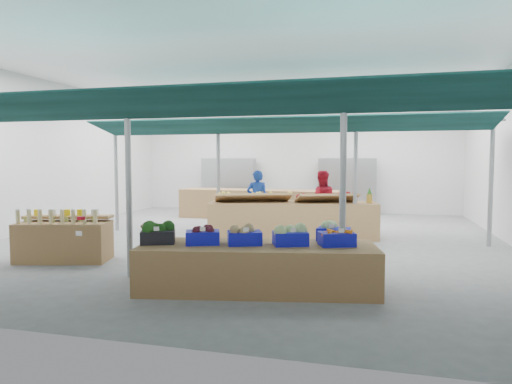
# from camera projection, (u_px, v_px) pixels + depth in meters

# --- Properties ---
(floor) EXTENTS (13.00, 13.00, 0.00)m
(floor) POSITION_uv_depth(u_px,v_px,m) (250.00, 239.00, 11.27)
(floor) COLOR slate
(floor) RESTS_ON ground
(hall) EXTENTS (13.00, 13.00, 13.00)m
(hall) POSITION_uv_depth(u_px,v_px,m) (264.00, 135.00, 12.48)
(hall) COLOR silver
(hall) RESTS_ON ground
(pole_grid) EXTENTS (10.00, 4.60, 3.00)m
(pole_grid) POSITION_uv_depth(u_px,v_px,m) (263.00, 167.00, 9.27)
(pole_grid) COLOR gray
(pole_grid) RESTS_ON floor
(awnings) EXTENTS (9.50, 7.08, 0.30)m
(awnings) POSITION_uv_depth(u_px,v_px,m) (263.00, 119.00, 9.20)
(awnings) COLOR black
(awnings) RESTS_ON pole_grid
(back_shelving_left) EXTENTS (2.00, 0.50, 2.00)m
(back_shelving_left) POSITION_uv_depth(u_px,v_px,m) (229.00, 185.00, 17.62)
(back_shelving_left) COLOR #B23F33
(back_shelving_left) RESTS_ON floor
(back_shelving_right) EXTENTS (2.00, 0.50, 2.00)m
(back_shelving_right) POSITION_uv_depth(u_px,v_px,m) (347.00, 187.00, 16.50)
(back_shelving_right) COLOR #B23F33
(back_shelving_right) RESTS_ON floor
(bottle_shelf) EXTENTS (1.84, 1.40, 1.04)m
(bottle_shelf) POSITION_uv_depth(u_px,v_px,m) (65.00, 239.00, 8.87)
(bottle_shelf) COLOR brown
(bottle_shelf) RESTS_ON floor
(veg_counter) EXTENTS (3.69, 1.82, 0.69)m
(veg_counter) POSITION_uv_depth(u_px,v_px,m) (258.00, 267.00, 6.87)
(veg_counter) COLOR brown
(veg_counter) RESTS_ON floor
(fruit_counter) EXTENTS (4.29, 1.74, 0.90)m
(fruit_counter) POSITION_uv_depth(u_px,v_px,m) (292.00, 220.00, 11.53)
(fruit_counter) COLOR brown
(fruit_counter) RESTS_ON floor
(far_counter) EXTENTS (5.41, 1.20, 0.97)m
(far_counter) POSITION_uv_depth(u_px,v_px,m) (259.00, 204.00, 15.26)
(far_counter) COLOR brown
(far_counter) RESTS_ON floor
(crate_stack) EXTENTS (0.65, 0.56, 0.65)m
(crate_stack) POSITION_uv_depth(u_px,v_px,m) (347.00, 270.00, 6.77)
(crate_stack) COLOR #1012B0
(crate_stack) RESTS_ON floor
(vendor_left) EXTENTS (0.67, 0.50, 1.67)m
(vendor_left) POSITION_uv_depth(u_px,v_px,m) (257.00, 200.00, 12.86)
(vendor_left) COLOR navy
(vendor_left) RESTS_ON floor
(vendor_right) EXTENTS (0.91, 0.77, 1.67)m
(vendor_right) POSITION_uv_depth(u_px,v_px,m) (321.00, 201.00, 12.41)
(vendor_right) COLOR #B01528
(vendor_right) RESTS_ON floor
(crate_broccoli) EXTENTS (0.59, 0.51, 0.35)m
(crate_broccoli) POSITION_uv_depth(u_px,v_px,m) (158.00, 233.00, 6.94)
(crate_broccoli) COLOR black
(crate_broccoli) RESTS_ON veg_counter
(crate_beets) EXTENTS (0.59, 0.51, 0.29)m
(crate_beets) POSITION_uv_depth(u_px,v_px,m) (203.00, 235.00, 6.89)
(crate_beets) COLOR #1012B0
(crate_beets) RESTS_ON veg_counter
(crate_celeriac) EXTENTS (0.59, 0.51, 0.31)m
(crate_celeriac) POSITION_uv_depth(u_px,v_px,m) (245.00, 235.00, 6.85)
(crate_celeriac) COLOR #1012B0
(crate_celeriac) RESTS_ON veg_counter
(crate_cabbage) EXTENTS (0.59, 0.51, 0.35)m
(crate_cabbage) POSITION_uv_depth(u_px,v_px,m) (290.00, 235.00, 6.80)
(crate_cabbage) COLOR #1012B0
(crate_cabbage) RESTS_ON veg_counter
(crate_carrots) EXTENTS (0.59, 0.51, 0.29)m
(crate_carrots) POSITION_uv_depth(u_px,v_px,m) (337.00, 238.00, 6.76)
(crate_carrots) COLOR #1012B0
(crate_carrots) RESTS_ON veg_counter
(sparrow) EXTENTS (0.12, 0.09, 0.11)m
(sparrow) POSITION_uv_depth(u_px,v_px,m) (145.00, 228.00, 6.82)
(sparrow) COLOR brown
(sparrow) RESTS_ON crate_broccoli
(pole_ribbon) EXTENTS (0.12, 0.12, 0.28)m
(pole_ribbon) POSITION_uv_depth(u_px,v_px,m) (81.00, 220.00, 6.73)
(pole_ribbon) COLOR #B10B19
(pole_ribbon) RESTS_ON pole_grid
(apple_heap_yellow) EXTENTS (2.02, 1.33, 0.27)m
(apple_heap_yellow) POSITION_uv_depth(u_px,v_px,m) (253.00, 196.00, 11.46)
(apple_heap_yellow) COLOR #997247
(apple_heap_yellow) RESTS_ON fruit_counter
(apple_heap_red) EXTENTS (1.65, 1.19, 0.27)m
(apple_heap_red) POSITION_uv_depth(u_px,v_px,m) (327.00, 196.00, 11.33)
(apple_heap_red) COLOR #997247
(apple_heap_red) RESTS_ON fruit_counter
(pineapple) EXTENTS (0.14, 0.14, 0.39)m
(pineapple) POSITION_uv_depth(u_px,v_px,m) (369.00, 196.00, 11.25)
(pineapple) COLOR #8C6019
(pineapple) RESTS_ON fruit_counter
(crate_extra) EXTENTS (0.52, 0.42, 0.32)m
(crate_extra) POSITION_uv_depth(u_px,v_px,m) (334.00, 231.00, 7.20)
(crate_extra) COLOR #1012B0
(crate_extra) RESTS_ON veg_counter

